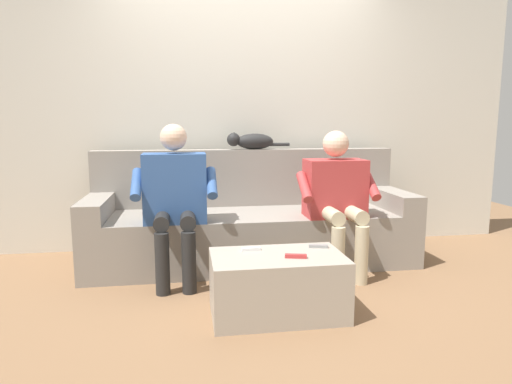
{
  "coord_description": "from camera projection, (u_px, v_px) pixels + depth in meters",
  "views": [
    {
      "loc": [
        0.54,
        3.55,
        1.17
      ],
      "look_at": [
        0.0,
        0.14,
        0.64
      ],
      "focal_mm": 31.34,
      "sensor_mm": 36.0,
      "label": 1
    }
  ],
  "objects": [
    {
      "name": "ground_plane",
      "position": [
        266.0,
        291.0,
        3.14
      ],
      "size": [
        8.0,
        8.0,
        0.0
      ],
      "primitive_type": "plane",
      "color": "#846042"
    },
    {
      "name": "remote_white",
      "position": [
        251.0,
        249.0,
        2.8
      ],
      "size": [
        0.12,
        0.04,
        0.02
      ],
      "primitive_type": "cube",
      "rotation": [
        0.0,
        0.0,
        0.09
      ],
      "color": "white",
      "rests_on": "coffee_table"
    },
    {
      "name": "cat_on_backrest",
      "position": [
        251.0,
        141.0,
        3.98
      ],
      "size": [
        0.57,
        0.15,
        0.15
      ],
      "color": "black",
      "rests_on": "couch"
    },
    {
      "name": "remote_red",
      "position": [
        296.0,
        256.0,
        2.64
      ],
      "size": [
        0.13,
        0.06,
        0.02
      ],
      "primitive_type": "cube",
      "rotation": [
        0.0,
        0.0,
        2.89
      ],
      "color": "#B73333",
      "rests_on": "coffee_table"
    },
    {
      "name": "person_left_seated",
      "position": [
        337.0,
        192.0,
        3.47
      ],
      "size": [
        0.61,
        0.56,
        1.11
      ],
      "color": "#B23838",
      "rests_on": "ground"
    },
    {
      "name": "couch",
      "position": [
        251.0,
        225.0,
        3.81
      ],
      "size": [
        2.68,
        0.84,
        0.93
      ],
      "color": "gray",
      "rests_on": "ground"
    },
    {
      "name": "coffee_table",
      "position": [
        277.0,
        285.0,
        2.73
      ],
      "size": [
        0.81,
        0.49,
        0.38
      ],
      "color": "#A89E8E",
      "rests_on": "ground"
    },
    {
      "name": "person_right_seated",
      "position": [
        175.0,
        193.0,
        3.27
      ],
      "size": [
        0.61,
        0.52,
        1.16
      ],
      "color": "#335693",
      "rests_on": "ground"
    },
    {
      "name": "remote_gray",
      "position": [
        318.0,
        246.0,
        2.87
      ],
      "size": [
        0.13,
        0.06,
        0.02
      ],
      "primitive_type": "cube",
      "rotation": [
        0.0,
        0.0,
        6.06
      ],
      "color": "gray",
      "rests_on": "coffee_table"
    },
    {
      "name": "back_wall",
      "position": [
        242.0,
        117.0,
        4.19
      ],
      "size": [
        5.27,
        0.06,
        2.45
      ],
      "primitive_type": "cube",
      "color": "beige",
      "rests_on": "ground"
    }
  ]
}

